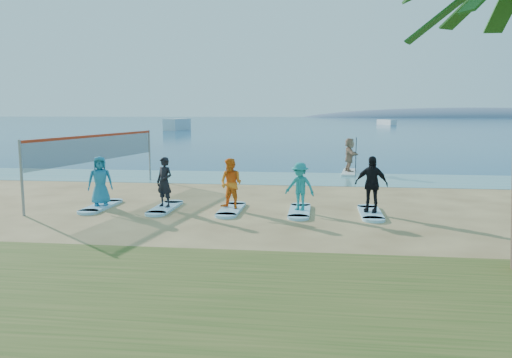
# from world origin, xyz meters

# --- Properties ---
(ground) EXTENTS (600.00, 600.00, 0.00)m
(ground) POSITION_xyz_m (0.00, 0.00, 0.00)
(ground) COLOR tan
(ground) RESTS_ON ground
(shallow_water) EXTENTS (600.00, 600.00, 0.00)m
(shallow_water) POSITION_xyz_m (0.00, 10.50, 0.01)
(shallow_water) COLOR teal
(shallow_water) RESTS_ON ground
(ocean) EXTENTS (600.00, 600.00, 0.00)m
(ocean) POSITION_xyz_m (0.00, 160.00, 0.01)
(ocean) COLOR navy
(ocean) RESTS_ON ground
(island_ridge) EXTENTS (220.00, 56.00, 18.00)m
(island_ridge) POSITION_xyz_m (95.00, 300.00, 0.00)
(island_ridge) COLOR slate
(island_ridge) RESTS_ON ground
(volleyball_net) EXTENTS (1.31, 9.01, 2.50)m
(volleyball_net) POSITION_xyz_m (-5.78, 4.63, 1.90)
(volleyball_net) COLOR gray
(volleyball_net) RESTS_ON ground
(paddleboard) EXTENTS (0.98, 3.05, 0.12)m
(paddleboard) POSITION_xyz_m (4.89, 12.99, 0.06)
(paddleboard) COLOR silver
(paddleboard) RESTS_ON ground
(paddleboarder) EXTENTS (0.88, 1.78, 1.84)m
(paddleboarder) POSITION_xyz_m (4.89, 12.99, 1.04)
(paddleboarder) COLOR tan
(paddleboarder) RESTS_ON paddleboard
(boat_offshore_a) EXTENTS (3.33, 7.65, 2.10)m
(boat_offshore_a) POSITION_xyz_m (-22.92, 75.17, 0.00)
(boat_offshore_a) COLOR silver
(boat_offshore_a) RESTS_ON ground
(boat_offshore_b) EXTENTS (4.34, 6.82, 1.37)m
(boat_offshore_b) POSITION_xyz_m (20.30, 117.77, 0.00)
(boat_offshore_b) COLOR silver
(boat_offshore_b) RESTS_ON ground
(surfboard_0) EXTENTS (0.70, 2.20, 0.09)m
(surfboard_0) POSITION_xyz_m (-4.47, 1.84, 0.04)
(surfboard_0) COLOR #99D2EE
(surfboard_0) RESTS_ON ground
(student_0) EXTENTS (1.00, 0.84, 1.75)m
(student_0) POSITION_xyz_m (-4.47, 1.84, 0.96)
(student_0) COLOR teal
(student_0) RESTS_ON surfboard_0
(surfboard_1) EXTENTS (0.70, 2.20, 0.09)m
(surfboard_1) POSITION_xyz_m (-2.11, 1.84, 0.04)
(surfboard_1) COLOR #99D2EE
(surfboard_1) RESTS_ON ground
(student_1) EXTENTS (0.75, 0.64, 1.74)m
(student_1) POSITION_xyz_m (-2.11, 1.84, 0.96)
(student_1) COLOR black
(student_1) RESTS_ON surfboard_1
(surfboard_2) EXTENTS (0.70, 2.20, 0.09)m
(surfboard_2) POSITION_xyz_m (0.25, 1.84, 0.04)
(surfboard_2) COLOR #99D2EE
(surfboard_2) RESTS_ON ground
(student_2) EXTENTS (1.03, 0.94, 1.73)m
(student_2) POSITION_xyz_m (0.25, 1.84, 0.95)
(student_2) COLOR orange
(student_2) RESTS_ON surfboard_2
(surfboard_3) EXTENTS (0.70, 2.20, 0.09)m
(surfboard_3) POSITION_xyz_m (2.60, 1.84, 0.04)
(surfboard_3) COLOR #99D2EE
(surfboard_3) RESTS_ON ground
(student_3) EXTENTS (1.19, 0.94, 1.61)m
(student_3) POSITION_xyz_m (2.60, 1.84, 0.90)
(student_3) COLOR teal
(student_3) RESTS_ON surfboard_3
(surfboard_4) EXTENTS (0.70, 2.20, 0.09)m
(surfboard_4) POSITION_xyz_m (4.96, 1.84, 0.04)
(surfboard_4) COLOR #99D2EE
(surfboard_4) RESTS_ON ground
(student_4) EXTENTS (1.18, 0.79, 1.86)m
(student_4) POSITION_xyz_m (4.96, 1.84, 1.02)
(student_4) COLOR black
(student_4) RESTS_ON surfboard_4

